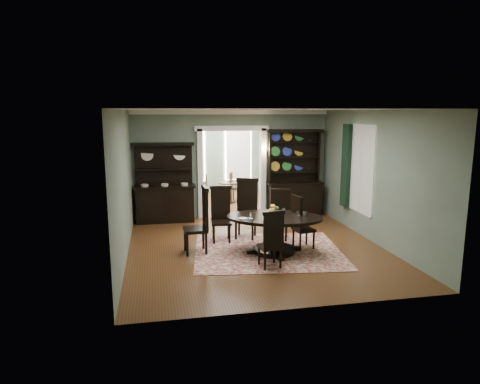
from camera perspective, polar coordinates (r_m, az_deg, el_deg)
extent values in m
cube|color=brown|center=(9.51, 2.11, -7.47)|extent=(5.50, 6.00, 0.01)
cube|color=silver|center=(9.04, 2.24, 10.94)|extent=(5.50, 6.00, 0.01)
cube|color=slate|center=(8.94, -15.25, 0.91)|extent=(0.01, 6.00, 3.00)
cube|color=slate|center=(10.15, 17.47, 1.93)|extent=(0.01, 6.00, 3.00)
cube|color=slate|center=(6.33, 8.45, -2.76)|extent=(5.50, 0.01, 3.00)
cube|color=slate|center=(11.89, -9.83, 3.48)|extent=(1.85, 0.01, 3.00)
cube|color=slate|center=(12.51, 7.15, 3.91)|extent=(1.85, 0.01, 3.00)
cube|color=slate|center=(11.98, -1.14, 9.69)|extent=(1.80, 0.01, 0.50)
cube|color=white|center=(11.93, -1.10, 10.60)|extent=(5.50, 0.10, 0.12)
cube|color=brown|center=(14.02, -2.35, -1.52)|extent=(3.50, 3.50, 0.01)
cube|color=silver|center=(13.71, -2.45, 10.85)|extent=(3.50, 3.50, 0.01)
cube|color=slate|center=(13.63, -9.71, 4.39)|extent=(0.01, 3.50, 3.00)
cube|color=slate|center=(14.15, 4.64, 4.74)|extent=(0.01, 3.50, 3.00)
cube|color=slate|center=(15.51, -3.40, 5.28)|extent=(3.50, 0.01, 3.00)
cube|color=white|center=(15.36, -6.53, 5.36)|extent=(1.05, 0.06, 2.20)
cube|color=white|center=(15.59, -0.26, 5.51)|extent=(1.05, 0.06, 2.20)
cube|color=white|center=(11.98, -5.36, 2.44)|extent=(0.14, 0.25, 2.50)
cube|color=white|center=(12.29, 3.02, 2.68)|extent=(0.14, 0.25, 2.50)
cube|color=white|center=(11.99, -1.14, 8.50)|extent=(2.08, 0.25, 0.14)
cube|color=white|center=(10.65, 15.92, 2.95)|extent=(0.02, 1.10, 2.00)
cube|color=white|center=(10.65, 15.85, 2.95)|extent=(0.01, 1.22, 2.12)
cube|color=black|center=(11.22, 13.94, 3.42)|extent=(0.10, 0.35, 2.10)
cube|color=#AD952E|center=(12.15, 3.37, 5.44)|extent=(0.08, 0.05, 0.18)
sphere|color=#FFD88C|center=(11.98, 3.09, 5.75)|extent=(0.07, 0.07, 0.07)
sphere|color=#FFD88C|center=(12.03, 4.02, 5.76)|extent=(0.07, 0.07, 0.07)
cube|color=maroon|center=(9.30, 3.75, -7.85)|extent=(3.41, 3.00, 0.01)
ellipsoid|color=black|center=(9.01, 4.62, -3.41)|extent=(2.30, 1.81, 0.05)
cylinder|color=black|center=(9.02, 4.62, -3.64)|extent=(2.33, 2.33, 0.03)
cylinder|color=black|center=(9.11, 4.58, -5.64)|extent=(0.25, 0.25, 0.70)
cylinder|color=black|center=(9.21, 4.55, -7.73)|extent=(0.89, 0.89, 0.11)
cylinder|color=silver|center=(9.05, 4.44, -3.01)|extent=(0.29, 0.29, 0.05)
cube|color=black|center=(9.83, -2.52, -4.09)|extent=(0.49, 0.47, 0.06)
cube|color=black|center=(9.93, -2.60, -1.60)|extent=(0.46, 0.09, 0.77)
cube|color=black|center=(9.85, -2.62, 0.64)|extent=(0.50, 0.11, 0.08)
cylinder|color=black|center=(9.71, -3.49, -5.67)|extent=(0.05, 0.05, 0.45)
cylinder|color=black|center=(9.73, -1.39, -5.62)|extent=(0.05, 0.05, 0.45)
cylinder|color=black|center=(10.05, -3.58, -5.10)|extent=(0.05, 0.05, 0.45)
cylinder|color=black|center=(10.07, -1.56, -5.05)|extent=(0.05, 0.05, 0.45)
cube|color=black|center=(10.11, 0.76, -3.40)|extent=(0.64, 0.63, 0.07)
cube|color=black|center=(10.22, 0.98, -0.75)|extent=(0.48, 0.24, 0.85)
cube|color=black|center=(10.14, 0.99, 1.65)|extent=(0.53, 0.27, 0.09)
cylinder|color=black|center=(10.02, -0.54, -5.00)|extent=(0.05, 0.05, 0.50)
cylinder|color=black|center=(9.95, 1.68, -5.11)|extent=(0.05, 0.05, 0.50)
cylinder|color=black|center=(10.39, -0.12, -4.43)|extent=(0.05, 0.05, 0.50)
cylinder|color=black|center=(10.32, 2.02, -4.53)|extent=(0.05, 0.05, 0.50)
cube|color=black|center=(10.05, 5.28, -4.02)|extent=(0.53, 0.52, 0.05)
cube|color=black|center=(10.14, 5.38, -1.78)|extent=(0.41, 0.18, 0.71)
cube|color=black|center=(10.07, 5.41, 0.23)|extent=(0.45, 0.21, 0.07)
cylinder|color=black|center=(9.96, 4.26, -5.38)|extent=(0.05, 0.05, 0.42)
cylinder|color=black|center=(9.94, 6.14, -5.44)|extent=(0.05, 0.05, 0.42)
cylinder|color=black|center=(10.27, 4.40, -4.88)|extent=(0.05, 0.05, 0.42)
cylinder|color=black|center=(10.25, 6.23, -4.94)|extent=(0.05, 0.05, 0.42)
cube|color=black|center=(9.10, -5.98, -5.01)|extent=(0.51, 0.53, 0.07)
cube|color=black|center=(9.02, -4.65, -2.25)|extent=(0.08, 0.51, 0.86)
cube|color=black|center=(8.94, -4.70, 0.50)|extent=(0.10, 0.55, 0.09)
cylinder|color=black|center=(9.34, -7.33, -6.25)|extent=(0.05, 0.05, 0.51)
cylinder|color=black|center=(8.96, -7.03, -6.97)|extent=(0.05, 0.05, 0.51)
cylinder|color=black|center=(9.39, -4.92, -6.11)|extent=(0.05, 0.05, 0.51)
cylinder|color=black|center=(9.01, -4.52, -6.82)|extent=(0.05, 0.05, 0.51)
cube|color=black|center=(9.48, 8.49, -4.98)|extent=(0.46, 0.47, 0.05)
cube|color=black|center=(9.30, 7.56, -2.93)|extent=(0.11, 0.42, 0.71)
cube|color=black|center=(9.23, 7.62, -0.73)|extent=(0.13, 0.46, 0.07)
cylinder|color=black|center=(9.48, 9.81, -6.34)|extent=(0.05, 0.05, 0.42)
cylinder|color=black|center=(9.75, 8.86, -5.82)|extent=(0.05, 0.05, 0.42)
cylinder|color=black|center=(9.33, 8.04, -6.57)|extent=(0.05, 0.05, 0.42)
cylinder|color=black|center=(9.60, 7.13, -6.03)|extent=(0.05, 0.05, 0.42)
cube|color=black|center=(8.28, 4.00, -7.30)|extent=(0.45, 0.44, 0.05)
cube|color=black|center=(8.02, 4.51, -5.26)|extent=(0.41, 0.09, 0.69)
cube|color=black|center=(7.93, 4.54, -2.80)|extent=(0.45, 0.11, 0.07)
cylinder|color=black|center=(8.54, 4.57, -8.17)|extent=(0.04, 0.04, 0.41)
cylinder|color=black|center=(8.43, 2.55, -8.41)|extent=(0.04, 0.04, 0.41)
cylinder|color=black|center=(8.26, 5.43, -8.84)|extent=(0.04, 0.04, 0.41)
cylinder|color=black|center=(8.15, 3.35, -9.10)|extent=(0.04, 0.04, 0.41)
cube|color=black|center=(11.77, -9.94, -1.63)|extent=(1.54, 0.56, 0.96)
cube|color=black|center=(11.68, -10.01, 0.75)|extent=(1.64, 0.61, 0.05)
cube|color=black|center=(11.80, -10.13, 3.67)|extent=(1.53, 0.11, 1.13)
cube|color=black|center=(11.72, -10.10, 3.06)|extent=(1.49, 0.30, 0.04)
cube|color=black|center=(11.64, -10.21, 6.31)|extent=(1.63, 0.37, 0.08)
cube|color=black|center=(12.36, 7.22, -0.99)|extent=(1.51, 0.63, 0.95)
cube|color=black|center=(12.27, 7.27, 1.23)|extent=(1.62, 0.69, 0.04)
cube|color=black|center=(12.37, 7.04, 4.71)|extent=(1.48, 0.17, 1.43)
cube|color=black|center=(12.07, 3.95, 4.62)|extent=(0.07, 0.28, 1.48)
cube|color=black|center=(12.52, 10.32, 4.69)|extent=(0.07, 0.28, 1.48)
cube|color=black|center=(12.20, 7.31, 8.10)|extent=(1.60, 0.45, 0.08)
cube|color=black|center=(12.32, 7.15, 2.71)|extent=(1.49, 0.38, 0.03)
cube|color=black|center=(12.27, 7.19, 4.66)|extent=(1.49, 0.38, 0.03)
cube|color=black|center=(12.24, 7.24, 6.63)|extent=(1.49, 0.38, 0.03)
cylinder|color=#4F2A16|center=(14.02, -1.43, 1.26)|extent=(0.74, 0.74, 0.04)
cylinder|color=#4F2A16|center=(14.07, -1.42, -0.03)|extent=(0.09, 0.09, 0.64)
cylinder|color=#4F2A16|center=(14.13, -1.41, -1.28)|extent=(0.40, 0.40, 0.06)
cylinder|color=#4F2A16|center=(13.72, -5.32, 0.21)|extent=(0.42, 0.42, 0.04)
cube|color=#4F2A16|center=(13.70, -4.55, 1.31)|extent=(0.04, 0.38, 0.52)
cylinder|color=#4F2A16|center=(13.90, -5.96, -0.66)|extent=(0.04, 0.04, 0.47)
cylinder|color=#4F2A16|center=(13.62, -5.87, -0.90)|extent=(0.04, 0.04, 0.47)
cylinder|color=#4F2A16|center=(13.92, -4.75, -0.62)|extent=(0.04, 0.04, 0.47)
cylinder|color=#4F2A16|center=(13.64, -4.64, -0.86)|extent=(0.04, 0.04, 0.47)
cylinder|color=#4F2A16|center=(14.01, -0.44, 0.47)|extent=(0.42, 0.42, 0.04)
cube|color=#4F2A16|center=(14.01, -1.20, 1.55)|extent=(0.18, 0.36, 0.52)
cylinder|color=#4F2A16|center=(13.88, 0.02, -0.62)|extent=(0.04, 0.04, 0.47)
cylinder|color=#4F2A16|center=(14.17, 0.27, -0.39)|extent=(0.04, 0.04, 0.47)
cylinder|color=#4F2A16|center=(13.95, -1.16, -0.57)|extent=(0.04, 0.04, 0.47)
cylinder|color=#4F2A16|center=(14.23, -0.89, -0.34)|extent=(0.04, 0.04, 0.47)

